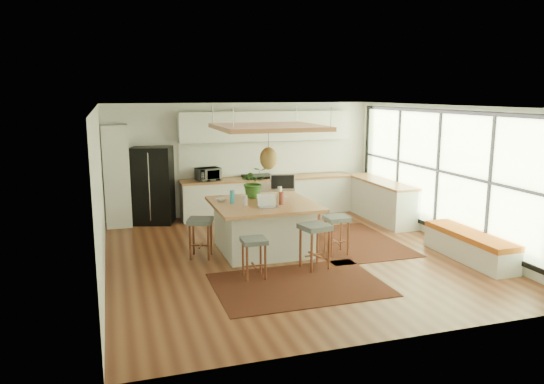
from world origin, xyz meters
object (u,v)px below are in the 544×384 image
object	(u,v)px
fridge	(153,183)
island_plant	(254,185)
stool_near_right	(315,248)
laptop	(268,201)
microwave	(208,173)
monitor	(283,184)
stool_near_left	(254,257)
stool_right_back	(316,223)
island	(263,227)
stool_right_front	(336,235)
stool_left_side	(201,238)

from	to	relation	value
fridge	island_plant	size ratio (longest dim) A/B	2.89
stool_near_right	laptop	xyz separation A→B (m)	(-0.57, 0.79, 0.70)
fridge	microwave	size ratio (longest dim) A/B	3.27
fridge	laptop	world-z (taller)	fridge
laptop	monitor	bearing A→B (deg)	55.44
stool_near_left	laptop	xyz separation A→B (m)	(0.53, 0.93, 0.70)
monitor	stool_right_back	bearing A→B (deg)	12.69
island	microwave	distance (m)	2.89
stool_near_left	stool_near_right	size ratio (longest dim) A/B	0.86
stool_right_front	stool_near_left	bearing A→B (deg)	-156.86
stool_near_left	stool_near_right	bearing A→B (deg)	7.24
island	island_plant	size ratio (longest dim) A/B	3.06
stool_right_front	stool_left_side	bearing A→B (deg)	167.21
fridge	stool_right_front	world-z (taller)	fridge
stool_near_right	stool_left_side	world-z (taller)	stool_near_right
monitor	island_plant	distance (m)	0.56
stool_right_back	island_plant	size ratio (longest dim) A/B	1.08
laptop	monitor	world-z (taller)	monitor
stool_right_back	monitor	xyz separation A→B (m)	(-0.72, 0.02, 0.83)
stool_left_side	monitor	world-z (taller)	monitor
stool_left_side	island_plant	world-z (taller)	island_plant
stool_near_right	stool_near_left	bearing A→B (deg)	-172.76
stool_right_front	stool_left_side	xyz separation A→B (m)	(-2.42, 0.55, 0.00)
stool_right_front	stool_right_back	bearing A→B (deg)	90.19
stool_near_left	stool_right_back	bearing A→B (deg)	44.04
island	microwave	bearing A→B (deg)	100.39
island	island_plant	world-z (taller)	island_plant
island_plant	island	bearing A→B (deg)	-87.31
stool_near_left	monitor	world-z (taller)	monitor
fridge	island_plant	distance (m)	2.86
stool_right_front	monitor	size ratio (longest dim) A/B	1.45
stool_right_front	microwave	xyz separation A→B (m)	(-1.74, 3.36, 0.75)
stool_near_left	stool_right_front	bearing A→B (deg)	23.14
stool_near_left	laptop	distance (m)	1.27
stool_right_front	stool_left_side	size ratio (longest dim) A/B	0.99
fridge	stool_right_back	xyz separation A→B (m)	(3.00, -2.42, -0.57)
island_plant	microwave	bearing A→B (deg)	102.21
island_plant	fridge	bearing A→B (deg)	127.83
stool_right_back	island_plant	world-z (taller)	island_plant
stool_near_right	stool_right_back	size ratio (longest dim) A/B	1.18
stool_right_back	stool_left_side	size ratio (longest dim) A/B	0.90
stool_left_side	island_plant	distance (m)	1.53
stool_right_front	stool_right_back	world-z (taller)	stool_right_front
stool_near_left	stool_right_back	distance (m)	2.48
island_plant	stool_right_front	bearing A→B (deg)	-42.07
stool_near_right	stool_right_back	xyz separation A→B (m)	(0.68, 1.58, 0.00)
stool_near_left	laptop	world-z (taller)	laptop
island	stool_left_side	world-z (taller)	island
fridge	stool_near_right	size ratio (longest dim) A/B	2.27
stool_near_left	stool_right_back	size ratio (longest dim) A/B	1.01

